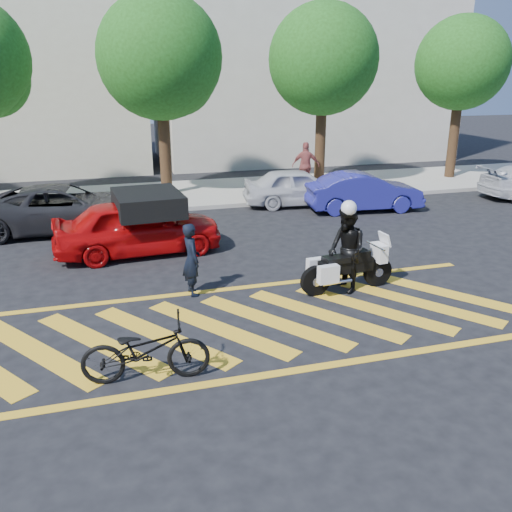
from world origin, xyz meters
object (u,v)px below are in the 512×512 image
object	(u,v)px
officer_bike	(191,259)
police_motorcycle	(346,268)
parked_mid_left	(64,208)
officer_moto	(347,250)
bicycle	(146,350)
red_convertible	(138,227)
parked_right	(364,192)
parked_mid_right	(298,187)

from	to	relation	value
officer_bike	police_motorcycle	distance (m)	3.47
parked_mid_left	officer_moto	bearing A→B (deg)	-134.89
police_motorcycle	officer_moto	bearing A→B (deg)	163.61
police_motorcycle	parked_mid_left	bearing A→B (deg)	127.11
bicycle	police_motorcycle	world-z (taller)	bicycle
police_motorcycle	red_convertible	distance (m)	5.87
officer_moto	parked_right	distance (m)	7.76
police_motorcycle	parked_mid_right	xyz separation A→B (m)	(1.92, 8.12, 0.14)
police_motorcycle	red_convertible	bearing A→B (deg)	131.67
officer_bike	bicycle	distance (m)	3.60
officer_bike	officer_moto	world-z (taller)	officer_moto
officer_bike	red_convertible	world-z (taller)	officer_bike
officer_moto	parked_mid_right	world-z (taller)	officer_moto
officer_moto	officer_bike	bearing A→B (deg)	-107.91
bicycle	officer_bike	bearing A→B (deg)	-15.12
officer_moto	parked_mid_left	xyz separation A→B (m)	(-6.26, 6.96, -0.25)
parked_mid_right	officer_bike	bearing A→B (deg)	151.54
officer_bike	bicycle	world-z (taller)	officer_bike
officer_moto	parked_right	size ratio (longest dim) A/B	0.47
police_motorcycle	officer_moto	xyz separation A→B (m)	(-0.02, 0.00, 0.42)
officer_moto	police_motorcycle	bearing A→B (deg)	73.61
officer_bike	red_convertible	distance (m)	3.38
officer_moto	red_convertible	xyz separation A→B (m)	(-4.25, 4.03, -0.21)
officer_moto	parked_mid_right	size ratio (longest dim) A/B	0.48
bicycle	parked_right	distance (m)	12.63
parked_mid_left	parked_right	xyz separation A→B (m)	(10.13, -0.25, -0.04)
officer_bike	officer_moto	size ratio (longest dim) A/B	0.85
officer_bike	parked_right	size ratio (longest dim) A/B	0.40
red_convertible	police_motorcycle	bearing A→B (deg)	-137.49
police_motorcycle	parked_right	xyz separation A→B (m)	(3.86, 6.72, 0.13)
officer_bike	parked_mid_left	xyz separation A→B (m)	(-2.90, 6.19, -0.10)
officer_bike	red_convertible	bearing A→B (deg)	7.94
red_convertible	parked_mid_left	bearing A→B (deg)	30.39
police_motorcycle	officer_moto	world-z (taller)	officer_moto
bicycle	red_convertible	size ratio (longest dim) A/B	0.46
parked_mid_right	red_convertible	bearing A→B (deg)	130.78
officer_moto	parked_right	bearing A→B (deg)	145.11
red_convertible	parked_right	size ratio (longest dim) A/B	1.08
officer_bike	bicycle	size ratio (longest dim) A/B	0.80
bicycle	red_convertible	world-z (taller)	red_convertible
police_motorcycle	parked_mid_right	world-z (taller)	parked_mid_right
bicycle	police_motorcycle	bearing A→B (deg)	-54.79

